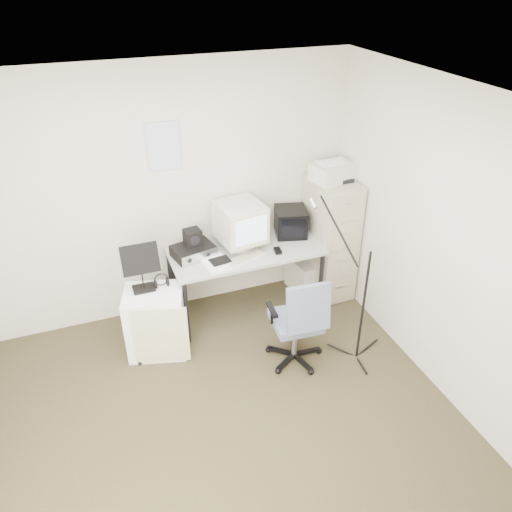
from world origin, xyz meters
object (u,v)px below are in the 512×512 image
object	(u,v)px
desk	(246,280)
office_chair	(296,319)
side_cart	(156,322)
filing_cabinet	(329,238)

from	to	relation	value
desk	office_chair	distance (m)	0.89
side_cart	desk	bearing A→B (deg)	32.18
office_chair	filing_cabinet	bearing A→B (deg)	53.36
filing_cabinet	desk	size ratio (longest dim) A/B	0.87
filing_cabinet	side_cart	world-z (taller)	filing_cabinet
filing_cabinet	desk	xyz separation A→B (m)	(-0.95, -0.03, -0.29)
filing_cabinet	desk	bearing A→B (deg)	-178.19
desk	side_cart	xyz separation A→B (m)	(-0.99, -0.30, -0.04)
office_chair	side_cart	xyz separation A→B (m)	(-1.14, 0.58, -0.14)
office_chair	desk	bearing A→B (deg)	104.61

